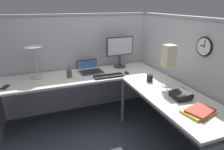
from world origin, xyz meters
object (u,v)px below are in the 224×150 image
at_px(desk_lamp_dome, 34,53).
at_px(monitor, 120,50).
at_px(wall_clock, 205,47).
at_px(computer_mouse, 127,73).
at_px(cell_phone, 5,87).
at_px(desk_lamp_paper, 169,57).
at_px(laptop, 89,69).
at_px(coffee_mug, 150,78).
at_px(pen_cup, 69,74).
at_px(office_phone, 181,95).
at_px(keyboard, 109,76).
at_px(book_stack, 199,111).

bearing_deg(desk_lamp_dome, monitor, 2.27).
bearing_deg(wall_clock, computer_mouse, 122.29).
height_order(monitor, cell_phone, monitor).
relative_size(computer_mouse, desk_lamp_paper, 0.20).
distance_m(laptop, coffee_mug, 0.98).
height_order(monitor, pen_cup, monitor).
height_order(monitor, computer_mouse, monitor).
xyz_separation_m(monitor, office_phone, (0.19, -1.31, -0.26)).
xyz_separation_m(laptop, desk_lamp_dome, (-0.77, -0.04, 0.34)).
bearing_deg(cell_phone, keyboard, 14.24).
xyz_separation_m(monitor, desk_lamp_paper, (0.24, -0.96, 0.09)).
xyz_separation_m(monitor, coffee_mug, (0.13, -0.74, -0.25)).
xyz_separation_m(laptop, pen_cup, (-0.34, -0.19, 0.03)).
xyz_separation_m(keyboard, wall_clock, (0.84, -0.84, 0.53)).
relative_size(keyboard, coffee_mug, 4.48).
height_order(laptop, pen_cup, pen_cup).
bearing_deg(monitor, cell_phone, -170.40).
bearing_deg(desk_lamp_dome, computer_mouse, -13.54).
xyz_separation_m(computer_mouse, cell_phone, (-1.64, 0.07, -0.01)).
distance_m(keyboard, cell_phone, 1.35).
bearing_deg(computer_mouse, office_phone, -77.15).
height_order(cell_phone, book_stack, book_stack).
height_order(keyboard, pen_cup, pen_cup).
height_order(keyboard, desk_lamp_dome, desk_lamp_dome).
bearing_deg(desk_lamp_dome, office_phone, -40.49).
bearing_deg(coffee_mug, wall_clock, -51.09).
xyz_separation_m(computer_mouse, coffee_mug, (0.16, -0.39, 0.03)).
height_order(computer_mouse, coffee_mug, coffee_mug).
xyz_separation_m(cell_phone, desk_lamp_paper, (1.92, -0.67, 0.38)).
relative_size(monitor, office_phone, 2.24).
distance_m(monitor, book_stack, 1.66).
distance_m(laptop, book_stack, 1.76).
bearing_deg(monitor, book_stack, -85.25).
bearing_deg(pen_cup, desk_lamp_paper, -34.62).
xyz_separation_m(laptop, computer_mouse, (0.49, -0.35, -0.01)).
xyz_separation_m(laptop, book_stack, (0.66, -1.63, -0.00)).
relative_size(laptop, cell_phone, 2.83).
bearing_deg(desk_lamp_paper, cell_phone, 160.66).
xyz_separation_m(desk_lamp_dome, book_stack, (1.43, -1.58, -0.34)).
bearing_deg(pen_cup, book_stack, -55.28).
distance_m(pen_cup, desk_lamp_paper, 1.38).
xyz_separation_m(keyboard, office_phone, (0.51, -0.93, 0.03)).
bearing_deg(desk_lamp_paper, computer_mouse, 114.29).
xyz_separation_m(computer_mouse, office_phone, (0.22, -0.96, 0.02)).
bearing_deg(coffee_mug, computer_mouse, 112.67).
bearing_deg(desk_lamp_dome, pen_cup, -18.80).
height_order(computer_mouse, desk_lamp_paper, desk_lamp_paper).
bearing_deg(office_phone, wall_clock, 15.99).
distance_m(computer_mouse, wall_clock, 1.15).
xyz_separation_m(monitor, laptop, (-0.52, -0.01, -0.27)).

